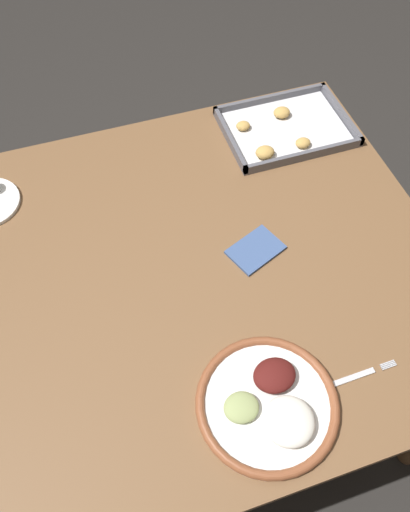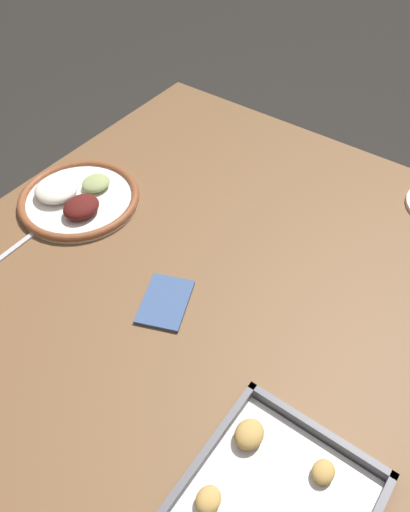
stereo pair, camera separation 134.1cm
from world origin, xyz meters
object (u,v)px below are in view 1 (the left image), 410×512
at_px(baking_tray, 284,129).
at_px(dinner_plate, 269,404).
at_px(napkin, 256,250).
at_px(fork, 346,380).

bearing_deg(baking_tray, dinner_plate, -115.46).
bearing_deg(napkin, dinner_plate, -107.47).
bearing_deg(fork, napkin, 98.20).
relative_size(baking_tray, napkin, 2.38).
relative_size(dinner_plate, fork, 1.36).
height_order(baking_tray, napkin, baking_tray).
bearing_deg(dinner_plate, fork, -0.37).
height_order(dinner_plate, napkin, dinner_plate).
bearing_deg(fork, dinner_plate, 178.74).
bearing_deg(dinner_plate, baking_tray, 64.54).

